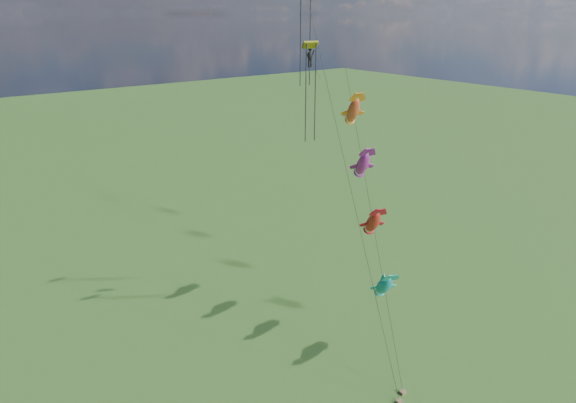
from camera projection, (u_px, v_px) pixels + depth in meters
fish_windsock_rig at (368, 193)px, 34.98m from camera, size 7.50×14.20×18.55m
parafoil_rig at (312, 58)px, 35.60m from camera, size 6.11×16.86×25.08m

